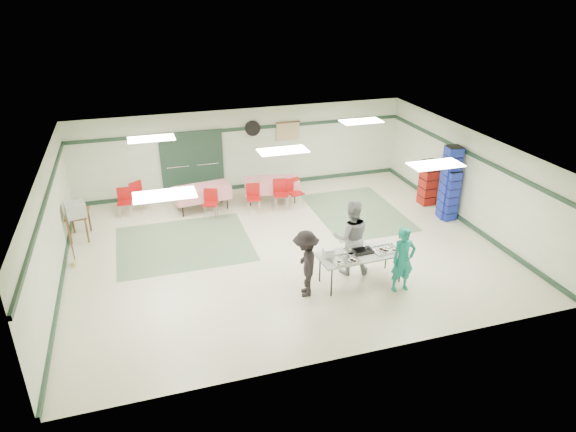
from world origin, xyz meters
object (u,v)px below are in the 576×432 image
object	(u,v)px
crate_stack_blue_b	(449,183)
dining_table_b	(202,192)
volunteer_grey	(351,237)
chair_b	(253,195)
chair_c	(294,189)
crate_stack_blue_a	(450,195)
chair_loose_a	(138,193)
chair_loose_b	(124,199)
dining_table_a	(272,185)
chair_d	(211,200)
volunteer_teal	(403,260)
printer_table	(78,217)
crate_stack_red	(428,183)
broom	(70,239)
office_printer	(75,210)
chair_a	(280,191)
serving_table	(361,255)
volunteer_dark	(306,264)

from	to	relation	value
crate_stack_blue_b	dining_table_b	bearing A→B (deg)	158.35
volunteer_grey	chair_b	size ratio (longest dim) A/B	2.13
chair_c	crate_stack_blue_a	bearing A→B (deg)	-42.01
chair_loose_a	chair_loose_b	size ratio (longest dim) A/B	1.09
dining_table_b	chair_c	distance (m)	2.82
dining_table_a	chair_d	bearing A→B (deg)	-154.55
chair_b	crate_stack_blue_a	size ratio (longest dim) A/B	0.58
volunteer_teal	chair_b	world-z (taller)	volunteer_teal
printer_table	dining_table_a	bearing A→B (deg)	11.56
crate_stack_red	printer_table	bearing A→B (deg)	175.88
chair_loose_a	chair_loose_b	xyz separation A→B (m)	(-0.41, -0.19, -0.05)
chair_c	broom	distance (m)	6.59
dining_table_a	broom	bearing A→B (deg)	-147.84
chair_loose_b	office_printer	world-z (taller)	office_printer
chair_loose_a	volunteer_grey	bearing A→B (deg)	-82.47
dining_table_a	chair_loose_a	xyz separation A→B (m)	(-4.06, 0.48, 0.00)
dining_table_a	chair_a	xyz separation A→B (m)	(0.12, -0.56, -0.00)
office_printer	broom	world-z (taller)	broom
dining_table_b	crate_stack_red	size ratio (longest dim) A/B	1.23
dining_table_b	crate_stack_red	world-z (taller)	crate_stack_red
serving_table	chair_loose_a	bearing A→B (deg)	127.08
serving_table	printer_table	bearing A→B (deg)	143.08
chair_a	chair_loose_a	bearing A→B (deg)	173.82
volunteer_teal	chair_d	size ratio (longest dim) A/B	1.80
chair_b	printer_table	world-z (taller)	chair_b
serving_table	broom	world-z (taller)	broom
volunteer_grey	chair_loose_a	distance (m)	7.02
chair_d	chair_loose_a	xyz separation A→B (m)	(-2.03, 1.04, 0.04)
serving_table	broom	distance (m)	7.06
broom	dining_table_b	bearing A→B (deg)	45.82
crate_stack_blue_a	crate_stack_red	xyz separation A→B (m)	(0.00, 1.19, -0.05)
printer_table	office_printer	xyz separation A→B (m)	(-0.00, -0.24, 0.31)
chair_a	chair_loose_a	distance (m)	4.31
printer_table	broom	xyz separation A→B (m)	(-0.08, -1.49, 0.07)
broom	crate_stack_blue_a	bearing A→B (deg)	9.74
dining_table_a	chair_loose_b	world-z (taller)	chair_loose_b
serving_table	volunteer_teal	distance (m)	0.96
volunteer_teal	chair_a	xyz separation A→B (m)	(-1.32, 5.24, -0.21)
volunteer_teal	chair_a	distance (m)	5.41
crate_stack_blue_a	chair_b	bearing A→B (deg)	157.12
chair_d	office_printer	distance (m)	3.72
chair_d	chair_loose_b	xyz separation A→B (m)	(-2.44, 0.85, -0.00)
volunteer_dark	chair_c	world-z (taller)	volunteer_dark
volunteer_teal	volunteer_dark	xyz separation A→B (m)	(-2.15, 0.48, 0.01)
volunteer_teal	chair_c	bearing A→B (deg)	100.13
volunteer_teal	serving_table	bearing A→B (deg)	143.11
chair_c	crate_stack_blue_b	bearing A→B (deg)	-40.72
chair_loose_b	crate_stack_red	xyz separation A→B (m)	(9.08, -1.91, 0.19)
chair_loose_a	chair_d	bearing A→B (deg)	-61.88
printer_table	crate_stack_blue_a	bearing A→B (deg)	-7.92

